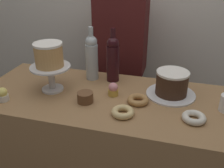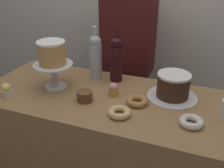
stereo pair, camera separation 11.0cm
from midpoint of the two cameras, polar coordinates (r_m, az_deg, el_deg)
name	(u,v)px [view 2 (the right image)]	position (r m, az deg, el deg)	size (l,w,h in m)	color
back_wall	(152,3)	(2.08, 10.62, 17.30)	(6.00, 0.05, 2.60)	silver
display_counter	(112,162)	(1.67, 1.98, -17.16)	(1.50, 0.61, 0.94)	#997047
cake_stand_pedestal	(54,72)	(1.47, -10.82, 2.70)	(0.22, 0.22, 0.15)	silver
white_layer_cake	(52,53)	(1.43, -11.20, 6.84)	(0.16, 0.16, 0.13)	tan
silver_serving_platter	(172,97)	(1.43, 15.43, -2.82)	(0.27, 0.27, 0.01)	white
chocolate_round_cake	(173,85)	(1.40, 15.78, -0.30)	(0.17, 0.17, 0.13)	#3D2619
wine_bottle_dark_red	(116,58)	(1.52, 3.05, 5.72)	(0.08, 0.08, 0.33)	black
wine_bottle_clear	(96,56)	(1.55, -1.66, 6.23)	(0.08, 0.08, 0.33)	#B2BCC1
cupcake_strawberry	(113,89)	(1.39, 2.50, -1.27)	(0.06, 0.06, 0.07)	gold
cupcake_lemon	(6,90)	(1.48, -20.65, -1.30)	(0.06, 0.06, 0.07)	white
donut_maple	(137,101)	(1.33, 8.02, -3.88)	(0.11, 0.11, 0.03)	#B27F47
donut_sugar	(191,122)	(1.23, 19.83, -8.05)	(0.11, 0.11, 0.03)	silver
donut_glazed	(119,113)	(1.23, 4.27, -6.45)	(0.11, 0.11, 0.03)	#E0C17F
cookie_stack	(85,96)	(1.34, -3.81, -2.76)	(0.08, 0.08, 0.05)	brown
barista_figure	(127,71)	(1.95, 5.09, 2.78)	(0.36, 0.22, 1.60)	black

